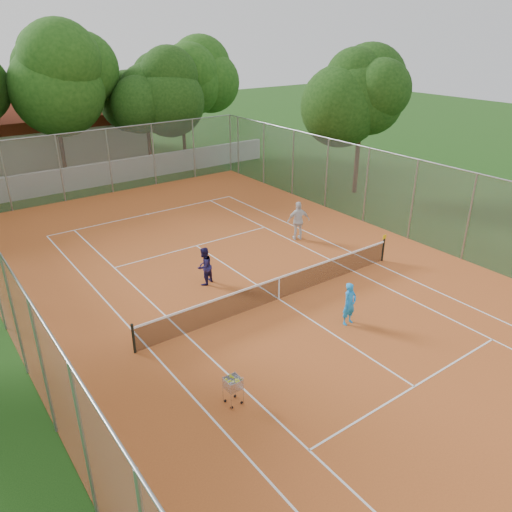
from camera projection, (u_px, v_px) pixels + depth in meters
ground at (279, 299)px, 19.32m from camera, size 120.00×120.00×0.00m
court_pad at (279, 299)px, 19.31m from camera, size 18.00×34.00×0.02m
court_lines at (279, 299)px, 19.31m from camera, size 10.98×23.78×0.01m
tennis_net at (279, 288)px, 19.11m from camera, size 11.88×0.10×0.98m
perimeter_fence at (280, 253)px, 18.48m from camera, size 18.00×34.00×4.00m
boundary_wall at (100, 174)px, 32.96m from camera, size 26.00×0.30×1.50m
clubhouse at (27, 132)px, 38.63m from camera, size 16.40×9.00×4.40m
tropical_trees at (76, 103)px, 33.39m from camera, size 29.00×19.00×10.00m
player_near at (349, 304)px, 17.42m from camera, size 0.60×0.42×1.58m
player_far_left at (204, 266)px, 20.14m from camera, size 0.95×0.87×1.59m
player_far_right at (298, 221)px, 24.38m from camera, size 1.23×0.87×1.93m
ball_hopper at (233, 390)px, 13.78m from camera, size 0.47×0.47×0.93m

